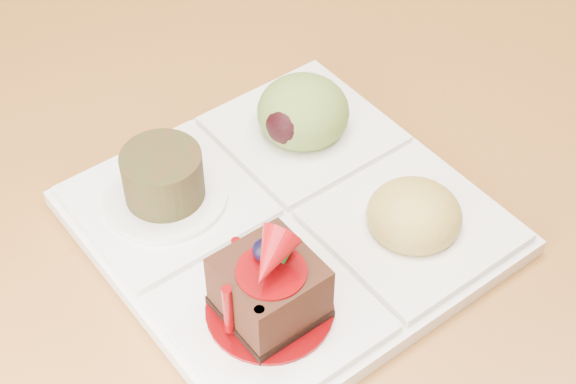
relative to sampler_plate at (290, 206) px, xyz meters
The scene contains 2 objects.
ground 0.96m from the sampler_plate, 96.38° to the left, with size 6.00×6.00×0.00m, color brown.
sampler_plate is the anchor object (origin of this frame).
Camera 1 is at (0.28, -0.89, 1.19)m, focal length 55.00 mm.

